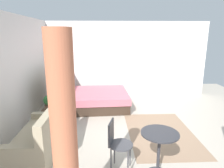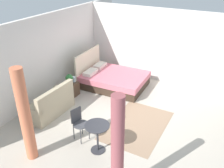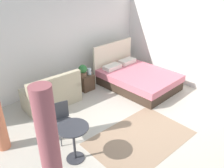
{
  "view_description": "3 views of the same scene",
  "coord_description": "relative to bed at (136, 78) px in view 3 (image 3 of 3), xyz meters",
  "views": [
    {
      "loc": [
        -4.4,
        0.86,
        2.23
      ],
      "look_at": [
        0.52,
        0.65,
        1.0
      ],
      "focal_mm": 31.36,
      "sensor_mm": 36.0,
      "label": 1
    },
    {
      "loc": [
        -5.57,
        -2.52,
        4.21
      ],
      "look_at": [
        -0.14,
        0.44,
        1.04
      ],
      "focal_mm": 39.2,
      "sensor_mm": 36.0,
      "label": 2
    },
    {
      "loc": [
        -3.44,
        -3.02,
        3.35
      ],
      "look_at": [
        -0.06,
        0.71,
        0.83
      ],
      "focal_mm": 37.22,
      "sensor_mm": 36.0,
      "label": 3
    }
  ],
  "objects": [
    {
      "name": "nightstand",
      "position": [
        -1.31,
        0.86,
        -0.04
      ],
      "size": [
        0.4,
        0.35,
        0.48
      ],
      "color": "#473323",
      "rests_on": "ground"
    },
    {
      "name": "couch",
      "position": [
        -2.52,
        0.74,
        0.04
      ],
      "size": [
        1.49,
        0.74,
        0.92
      ],
      "color": "tan",
      "rests_on": "ground"
    },
    {
      "name": "cafe_chair_near_window",
      "position": [
        -3.04,
        -0.67,
        0.26
      ],
      "size": [
        0.49,
        0.49,
        0.87
      ],
      "color": "#3F3F44",
      "rests_on": "ground"
    },
    {
      "name": "balcony_table",
      "position": [
        -3.21,
        -1.33,
        0.25
      ],
      "size": [
        0.6,
        0.6,
        0.76
      ],
      "color": "#2D2D33",
      "rests_on": "ground"
    },
    {
      "name": "vase",
      "position": [
        -1.19,
        0.85,
        0.3
      ],
      "size": [
        0.12,
        0.12,
        0.18
      ],
      "color": "silver",
      "rests_on": "nightstand"
    },
    {
      "name": "wall_right",
      "position": [
        1.31,
        -1.33,
        1.08
      ],
      "size": [
        0.12,
        5.91,
        2.72
      ],
      "primitive_type": "cube",
      "color": "silver",
      "rests_on": "ground"
    },
    {
      "name": "potted_plant",
      "position": [
        -1.41,
        0.87,
        0.39
      ],
      "size": [
        0.25,
        0.25,
        0.36
      ],
      "color": "brown",
      "rests_on": "nightstand"
    },
    {
      "name": "ground_plane",
      "position": [
        -1.54,
        -1.33,
        -0.28
      ],
      "size": [
        8.69,
        8.91,
        0.02
      ],
      "primitive_type": "cube",
      "color": "#B2A899"
    },
    {
      "name": "area_rug",
      "position": [
        -1.81,
        -1.79,
        -0.27
      ],
      "size": [
        2.22,
        1.49,
        0.01
      ],
      "primitive_type": "cube",
      "color": "#93755B",
      "rests_on": "ground"
    },
    {
      "name": "bed",
      "position": [
        0.0,
        0.0,
        0.0
      ],
      "size": [
        1.78,
        2.34,
        1.21
      ],
      "color": "#38281E",
      "rests_on": "ground"
    },
    {
      "name": "wall_back",
      "position": [
        -1.54,
        1.62,
        1.08
      ],
      "size": [
        8.69,
        0.12,
        2.72
      ],
      "primitive_type": "cube",
      "color": "silver",
      "rests_on": "ground"
    }
  ]
}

